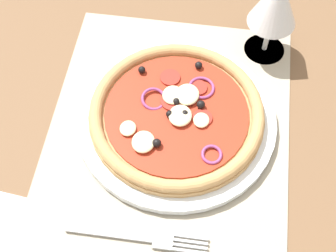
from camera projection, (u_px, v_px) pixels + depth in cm
name	position (u px, v px, depth cm)	size (l,w,h in cm)	color
ground_plane	(167.00, 145.00, 70.39)	(190.00, 140.00, 2.40)	brown
placemat	(167.00, 140.00, 69.20)	(45.29, 34.04, 0.40)	#A39984
plate	(176.00, 120.00, 70.09)	(28.40, 28.40, 1.19)	white
pizza	(176.00, 113.00, 68.67)	(24.73, 24.73, 2.53)	tan
fork	(144.00, 238.00, 61.27)	(2.22, 18.01, 0.44)	silver
wine_glass	(276.00, 3.00, 69.61)	(7.20, 7.20, 14.90)	silver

